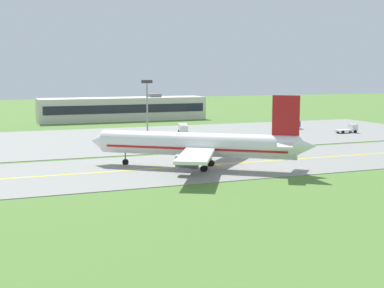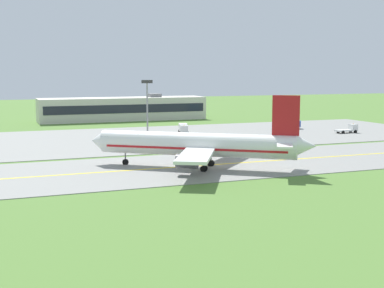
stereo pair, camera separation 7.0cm
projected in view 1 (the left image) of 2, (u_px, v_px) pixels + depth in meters
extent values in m
plane|color=#517A33|center=(214.00, 165.00, 94.14)|extent=(500.00, 500.00, 0.00)
cube|color=gray|center=(214.00, 165.00, 94.13)|extent=(240.00, 28.00, 0.10)
cube|color=gray|center=(185.00, 136.00, 136.53)|extent=(140.00, 52.00, 0.10)
cube|color=yellow|center=(214.00, 165.00, 94.12)|extent=(220.00, 0.60, 0.01)
cylinder|color=white|center=(196.00, 144.00, 90.22)|extent=(29.81, 23.29, 4.00)
cone|color=white|center=(98.00, 141.00, 94.90)|extent=(4.34, 4.60, 3.80)
cone|color=white|center=(306.00, 146.00, 85.43)|extent=(4.59, 4.63, 3.40)
cube|color=red|center=(196.00, 147.00, 90.28)|extent=(27.66, 21.75, 0.36)
cube|color=#1E232D|center=(109.00, 137.00, 94.24)|extent=(3.46, 3.81, 0.70)
cube|color=white|center=(196.00, 155.00, 81.58)|extent=(11.31, 15.49, 0.50)
cylinder|color=#47474C|center=(187.00, 162.00, 84.20)|extent=(4.10, 3.86, 2.30)
cylinder|color=black|center=(177.00, 161.00, 84.61)|extent=(1.44, 1.84, 2.10)
cube|color=white|center=(219.00, 141.00, 97.85)|extent=(13.89, 14.11, 0.50)
cylinder|color=#47474C|center=(206.00, 150.00, 96.64)|extent=(4.10, 3.86, 2.30)
cylinder|color=black|center=(198.00, 150.00, 97.05)|extent=(1.44, 1.84, 2.10)
cube|color=red|center=(286.00, 115.00, 85.65)|extent=(3.79, 2.92, 6.50)
cube|color=white|center=(285.00, 145.00, 83.13)|extent=(5.09, 6.39, 0.30)
cube|color=white|center=(288.00, 140.00, 89.26)|extent=(5.81, 6.06, 0.30)
cylinder|color=slate|center=(125.00, 158.00, 93.94)|extent=(0.24, 0.24, 1.65)
cylinder|color=black|center=(125.00, 162.00, 94.05)|extent=(1.09, 0.93, 1.10)
cylinder|color=slate|center=(204.00, 164.00, 87.59)|extent=(0.24, 0.24, 1.65)
cylinder|color=black|center=(204.00, 169.00, 87.44)|extent=(1.09, 0.93, 1.10)
cylinder|color=black|center=(204.00, 168.00, 87.97)|extent=(1.09, 0.93, 1.10)
cylinder|color=slate|center=(211.00, 159.00, 92.57)|extent=(0.24, 0.24, 1.65)
cylinder|color=black|center=(211.00, 164.00, 92.42)|extent=(1.09, 0.93, 1.10)
cylinder|color=black|center=(211.00, 163.00, 92.94)|extent=(1.09, 0.93, 1.10)
cube|color=silver|center=(353.00, 127.00, 143.92)|extent=(1.85, 2.05, 1.80)
cube|color=#1E232D|center=(355.00, 126.00, 144.17)|extent=(0.17, 1.84, 0.81)
cube|color=silver|center=(343.00, 130.00, 142.80)|extent=(4.66, 2.23, 0.40)
cylinder|color=orange|center=(353.00, 124.00, 143.79)|extent=(0.20, 0.20, 0.18)
cylinder|color=black|center=(350.00, 131.00, 144.98)|extent=(0.91, 0.32, 0.90)
cylinder|color=black|center=(355.00, 132.00, 143.15)|extent=(0.91, 0.32, 0.90)
cylinder|color=black|center=(338.00, 132.00, 143.45)|extent=(0.91, 0.32, 0.90)
cylinder|color=black|center=(343.00, 132.00, 141.53)|extent=(0.91, 0.32, 0.90)
cube|color=#264CA5|center=(297.00, 124.00, 153.81)|extent=(2.62, 2.67, 1.80)
cube|color=#1E232D|center=(300.00, 123.00, 153.60)|extent=(1.14, 1.58, 0.81)
cube|color=#264CA5|center=(287.00, 123.00, 154.49)|extent=(4.65, 4.11, 2.00)
cylinder|color=orange|center=(297.00, 120.00, 153.68)|extent=(0.20, 0.20, 0.18)
cylinder|color=black|center=(297.00, 127.00, 154.92)|extent=(0.91, 0.76, 0.90)
cylinder|color=black|center=(297.00, 128.00, 152.99)|extent=(0.91, 0.76, 0.90)
cylinder|color=black|center=(284.00, 127.00, 155.85)|extent=(0.91, 0.76, 0.90)
cylinder|color=black|center=(284.00, 128.00, 153.82)|extent=(0.91, 0.76, 0.90)
cube|color=silver|center=(184.00, 129.00, 139.93)|extent=(2.40, 2.26, 1.80)
cube|color=#1E232D|center=(184.00, 128.00, 139.14)|extent=(1.81, 0.59, 0.81)
cube|color=silver|center=(183.00, 127.00, 142.88)|extent=(3.11, 4.60, 2.00)
cylinder|color=orange|center=(184.00, 125.00, 139.80)|extent=(0.20, 0.20, 0.18)
cylinder|color=black|center=(188.00, 133.00, 140.18)|extent=(0.52, 0.95, 0.90)
cylinder|color=black|center=(180.00, 133.00, 139.97)|extent=(0.52, 0.95, 0.90)
cylinder|color=black|center=(186.00, 131.00, 143.97)|extent=(0.52, 0.95, 0.90)
cylinder|color=black|center=(179.00, 131.00, 143.75)|extent=(0.52, 0.95, 0.90)
cube|color=beige|center=(123.00, 109.00, 181.76)|extent=(56.74, 12.06, 7.78)
cube|color=#1E232D|center=(127.00, 109.00, 176.09)|extent=(54.47, 0.10, 2.80)
cube|color=slate|center=(154.00, 95.00, 185.20)|extent=(4.00, 4.00, 1.20)
cylinder|color=gray|center=(147.00, 115.00, 116.55)|extent=(0.36, 0.36, 14.00)
cube|color=#333333|center=(147.00, 82.00, 115.56)|extent=(2.40, 0.50, 0.70)
cone|color=orange|center=(239.00, 150.00, 109.78)|extent=(0.44, 0.44, 0.60)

